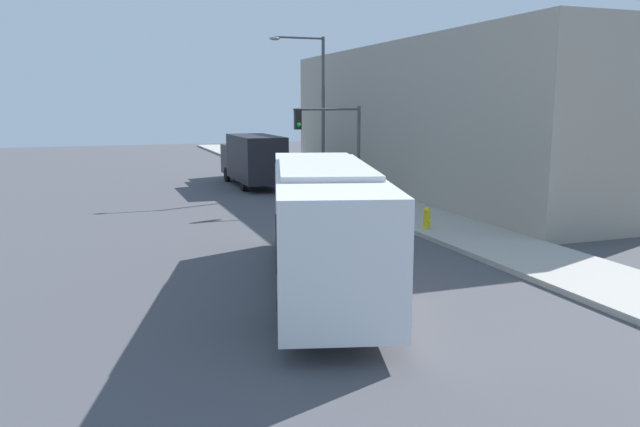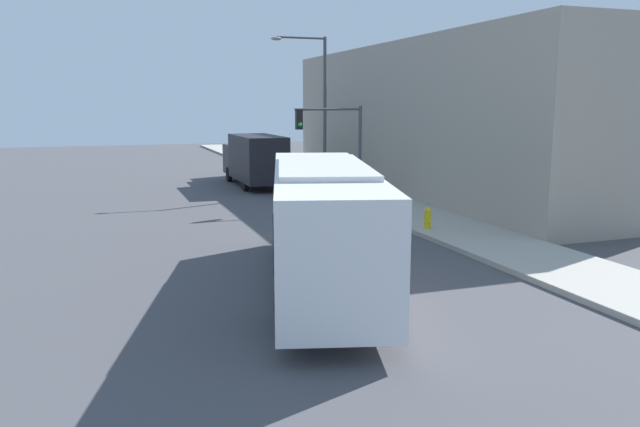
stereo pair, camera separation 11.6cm
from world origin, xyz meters
TOP-DOWN VIEW (x-y plane):
  - ground_plane at (0.00, 0.00)m, footprint 120.00×120.00m
  - sidewalk at (6.17, 20.00)m, footprint 3.34×70.00m
  - building_facade at (10.84, 14.38)m, footprint 6.00×26.76m
  - city_bus at (-0.96, -0.93)m, footprint 5.21×10.83m
  - delivery_truck at (2.18, 19.61)m, footprint 2.25×7.75m
  - fire_hydrant at (5.10, 4.28)m, footprint 0.27×0.36m
  - traffic_light_pole at (4.03, 11.14)m, footprint 3.28×0.35m
  - parking_meter at (5.10, 10.10)m, footprint 0.14×0.14m
  - street_lamp at (4.96, 16.25)m, footprint 3.06×0.28m
  - pedestrian_near_corner at (6.17, 12.09)m, footprint 0.34×0.34m

SIDE VIEW (x-z plane):
  - ground_plane at x=0.00m, z-range 0.00..0.00m
  - sidewalk at x=6.17m, z-range 0.00..0.17m
  - fire_hydrant at x=5.10m, z-range 0.17..0.98m
  - pedestrian_near_corner at x=6.17m, z-range 0.18..1.80m
  - parking_meter at x=5.10m, z-range 0.40..1.67m
  - delivery_truck at x=2.18m, z-range 0.14..3.13m
  - city_bus at x=-0.96m, z-range 0.26..3.53m
  - traffic_light_pole at x=4.03m, z-range 1.05..5.57m
  - building_facade at x=10.84m, z-range 0.00..7.88m
  - street_lamp at x=4.96m, z-range 0.92..9.05m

